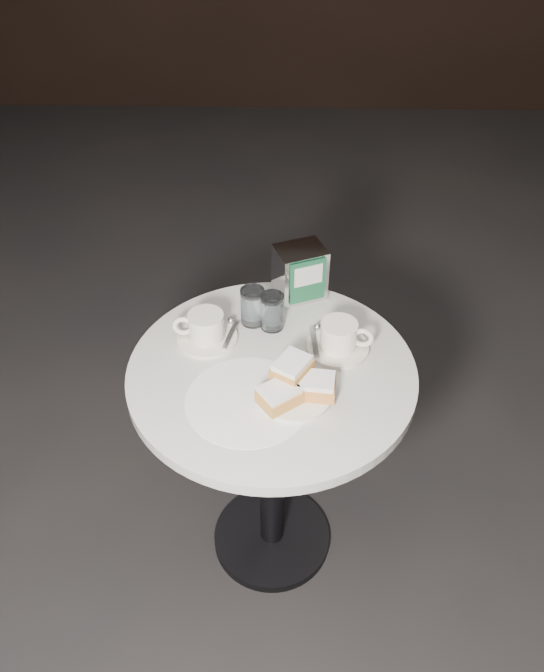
{
  "coord_description": "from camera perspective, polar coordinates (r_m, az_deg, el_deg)",
  "views": [
    {
      "loc": [
        0.03,
        -1.14,
        1.83
      ],
      "look_at": [
        0.0,
        0.02,
        0.83
      ],
      "focal_mm": 35.0,
      "sensor_mm": 36.0,
      "label": 1
    }
  ],
  "objects": [
    {
      "name": "sugar_spill",
      "position": [
        1.5,
        -2.11,
        -5.61
      ],
      "size": [
        0.37,
        0.37,
        0.0
      ],
      "primitive_type": "cylinder",
      "rotation": [
        0.0,
        0.0,
        0.37
      ],
      "color": "white",
      "rests_on": "cafe_table"
    },
    {
      "name": "water_glass_left",
      "position": [
        1.68,
        -1.7,
        2.58
      ],
      "size": [
        0.06,
        0.06,
        0.1
      ],
      "rotation": [
        0.0,
        0.0,
        -0.02
      ],
      "color": "white",
      "rests_on": "cafe_table"
    },
    {
      "name": "coffee_cup_left",
      "position": [
        1.64,
        -5.78,
        0.61
      ],
      "size": [
        0.17,
        0.16,
        0.08
      ],
      "rotation": [
        0.0,
        0.0,
        0.04
      ],
      "color": "silver",
      "rests_on": "cafe_table"
    },
    {
      "name": "beignet_plate",
      "position": [
        1.49,
        2.04,
        -4.43
      ],
      "size": [
        0.22,
        0.22,
        0.09
      ],
      "rotation": [
        0.0,
        0.0,
        0.32
      ],
      "color": "silver",
      "rests_on": "cafe_table"
    },
    {
      "name": "coffee_cup_right",
      "position": [
        1.62,
        5.86,
        -0.19
      ],
      "size": [
        0.18,
        0.18,
        0.08
      ],
      "rotation": [
        0.0,
        0.0,
        -0.17
      ],
      "color": "silver",
      "rests_on": "cafe_table"
    },
    {
      "name": "water_glass_right",
      "position": [
        1.67,
        0.01,
        2.12
      ],
      "size": [
        0.07,
        0.07,
        0.1
      ],
      "rotation": [
        0.0,
        0.0,
        -0.2
      ],
      "color": "silver",
      "rests_on": "cafe_table"
    },
    {
      "name": "cafe_table",
      "position": [
        1.72,
        -0.02,
        -7.58
      ],
      "size": [
        0.7,
        0.7,
        0.74
      ],
      "color": "black",
      "rests_on": "ground"
    },
    {
      "name": "napkin_dispenser",
      "position": [
        1.76,
        2.46,
        5.56
      ],
      "size": [
        0.15,
        0.14,
        0.15
      ],
      "rotation": [
        0.0,
        0.0,
        0.39
      ],
      "color": "silver",
      "rests_on": "cafe_table"
    },
    {
      "name": "ground",
      "position": [
        2.16,
        -0.01,
        -17.25
      ],
      "size": [
        7.0,
        7.0,
        0.0
      ],
      "primitive_type": "plane",
      "color": "black",
      "rests_on": "ground"
    }
  ]
}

